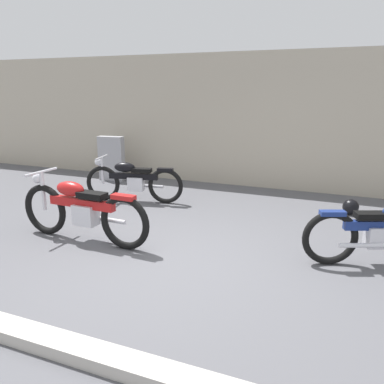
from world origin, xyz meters
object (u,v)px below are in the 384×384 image
(motorcycle_red, at_px, (81,210))
(motorcycle_black, at_px, (133,181))
(motorcycle_blue, at_px, (384,232))
(helmet, at_px, (351,207))
(stone_marker, at_px, (112,158))

(motorcycle_red, relative_size, motorcycle_black, 1.14)
(motorcycle_blue, bearing_deg, helmet, 78.48)
(stone_marker, xyz_separation_m, motorcycle_red, (1.79, -3.46, -0.06))
(stone_marker, height_order, motorcycle_black, stone_marker)
(motorcycle_red, height_order, motorcycle_black, motorcycle_red)
(helmet, xyz_separation_m, motorcycle_black, (-3.96, -0.74, 0.28))
(stone_marker, relative_size, motorcycle_blue, 0.56)
(motorcycle_red, relative_size, motorcycle_blue, 1.17)
(motorcycle_blue, bearing_deg, motorcycle_red, 168.99)
(stone_marker, bearing_deg, helmet, -7.34)
(helmet, height_order, motorcycle_black, motorcycle_black)
(stone_marker, distance_m, motorcycle_red, 3.90)
(stone_marker, height_order, motorcycle_blue, stone_marker)
(motorcycle_black, bearing_deg, motorcycle_blue, 151.81)
(helmet, relative_size, motorcycle_black, 0.14)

